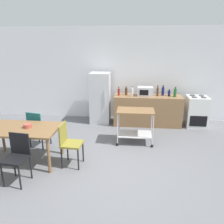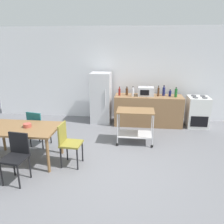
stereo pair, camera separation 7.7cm
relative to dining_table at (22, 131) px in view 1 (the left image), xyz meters
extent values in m
plane|color=slate|center=(1.79, -0.09, -0.67)|extent=(12.00, 12.00, 0.00)
cube|color=white|center=(1.79, 3.11, 0.78)|extent=(8.40, 0.12, 2.90)
cube|color=olive|center=(2.69, 2.51, -0.22)|extent=(2.00, 0.64, 0.90)
cube|color=brown|center=(0.00, 0.00, 0.06)|extent=(1.50, 0.90, 0.04)
cylinder|color=brown|center=(0.69, -0.39, -0.32)|extent=(0.06, 0.06, 0.71)
cylinder|color=brown|center=(-0.69, 0.39, -0.32)|extent=(0.06, 0.06, 0.71)
cylinder|color=brown|center=(0.69, 0.39, -0.32)|extent=(0.06, 0.06, 0.71)
cube|color=olive|center=(1.06, -0.07, -0.20)|extent=(0.42, 0.42, 0.04)
cube|color=olive|center=(0.88, -0.06, 0.02)|extent=(0.05, 0.38, 0.40)
cylinder|color=black|center=(1.22, -0.25, -0.45)|extent=(0.03, 0.03, 0.45)
cylinder|color=black|center=(1.24, 0.09, -0.45)|extent=(0.03, 0.03, 0.45)
cylinder|color=black|center=(0.88, -0.23, -0.45)|extent=(0.03, 0.03, 0.45)
cylinder|color=black|center=(0.90, 0.11, -0.45)|extent=(0.03, 0.03, 0.45)
cube|color=#1E666B|center=(0.04, 0.74, -0.20)|extent=(0.48, 0.48, 0.04)
cube|color=#1E666B|center=(0.00, 0.57, 0.02)|extent=(0.38, 0.11, 0.40)
cylinder|color=black|center=(0.24, 0.88, -0.45)|extent=(0.03, 0.03, 0.45)
cylinder|color=black|center=(-0.09, 0.95, -0.45)|extent=(0.03, 0.03, 0.45)
cylinder|color=black|center=(0.17, 0.54, -0.45)|extent=(0.03, 0.03, 0.45)
cylinder|color=black|center=(-0.16, 0.61, -0.45)|extent=(0.03, 0.03, 0.45)
cube|color=black|center=(0.23, -0.77, -0.20)|extent=(0.44, 0.44, 0.04)
cube|color=black|center=(0.26, -0.59, 0.02)|extent=(0.38, 0.07, 0.40)
cylinder|color=black|center=(0.05, -0.92, -0.45)|extent=(0.03, 0.03, 0.45)
cylinder|color=black|center=(0.38, -0.96, -0.45)|extent=(0.03, 0.03, 0.45)
cylinder|color=black|center=(0.09, -0.58, -0.45)|extent=(0.03, 0.03, 0.45)
cylinder|color=black|center=(0.42, -0.62, -0.45)|extent=(0.03, 0.03, 0.45)
cube|color=white|center=(4.14, 2.53, -0.22)|extent=(0.60, 0.60, 0.90)
cube|color=black|center=(4.14, 2.23, -0.42)|extent=(0.48, 0.01, 0.32)
cylinder|color=#47474C|center=(4.01, 2.41, 0.24)|extent=(0.16, 0.16, 0.02)
cylinder|color=#47474C|center=(4.27, 2.41, 0.24)|extent=(0.16, 0.16, 0.02)
cylinder|color=#47474C|center=(4.01, 2.65, 0.24)|extent=(0.16, 0.16, 0.02)
cylinder|color=#47474C|center=(4.27, 2.65, 0.24)|extent=(0.16, 0.16, 0.02)
cube|color=silver|center=(1.24, 2.61, 0.10)|extent=(0.60, 0.60, 1.55)
cylinder|color=silver|center=(1.42, 2.30, 0.18)|extent=(0.02, 0.02, 0.50)
cube|color=brown|center=(2.32, 1.17, 0.16)|extent=(0.90, 0.56, 0.03)
cube|color=silver|center=(2.32, 1.17, -0.45)|extent=(0.83, 0.52, 0.02)
cylinder|color=silver|center=(1.90, 0.92, -0.22)|extent=(0.02, 0.02, 0.76)
sphere|color=black|center=(1.90, 0.92, -0.64)|extent=(0.07, 0.07, 0.07)
cylinder|color=silver|center=(2.74, 0.92, -0.22)|extent=(0.02, 0.02, 0.76)
sphere|color=black|center=(2.74, 0.92, -0.64)|extent=(0.07, 0.07, 0.07)
cylinder|color=silver|center=(1.90, 1.42, -0.22)|extent=(0.02, 0.02, 0.76)
sphere|color=black|center=(1.90, 1.42, -0.64)|extent=(0.07, 0.07, 0.07)
cylinder|color=silver|center=(2.74, 1.42, -0.22)|extent=(0.02, 0.02, 0.76)
sphere|color=black|center=(2.74, 1.42, -0.64)|extent=(0.07, 0.07, 0.07)
cylinder|color=maroon|center=(1.82, 2.47, 0.33)|extent=(0.07, 0.07, 0.20)
cylinder|color=maroon|center=(1.82, 2.47, 0.46)|extent=(0.03, 0.03, 0.06)
cylinder|color=black|center=(1.82, 2.47, 0.49)|extent=(0.03, 0.03, 0.01)
cylinder|color=#4C2D19|center=(2.04, 2.56, 0.33)|extent=(0.08, 0.08, 0.20)
cylinder|color=#4C2D19|center=(2.04, 2.56, 0.45)|extent=(0.03, 0.03, 0.04)
cylinder|color=black|center=(2.04, 2.56, 0.48)|extent=(0.04, 0.04, 0.01)
cylinder|color=silver|center=(2.22, 2.41, 0.34)|extent=(0.08, 0.08, 0.23)
cylinder|color=silver|center=(2.22, 2.41, 0.48)|extent=(0.04, 0.04, 0.06)
cylinder|color=black|center=(2.22, 2.41, 0.52)|extent=(0.04, 0.04, 0.01)
cube|color=silver|center=(2.60, 2.52, 0.36)|extent=(0.46, 0.34, 0.26)
cube|color=black|center=(2.56, 2.34, 0.36)|extent=(0.25, 0.01, 0.16)
cylinder|color=#4C2D19|center=(2.96, 2.52, 0.35)|extent=(0.06, 0.06, 0.25)
cylinder|color=#4C2D19|center=(2.96, 2.52, 0.50)|extent=(0.03, 0.03, 0.05)
cylinder|color=black|center=(2.96, 2.52, 0.53)|extent=(0.03, 0.03, 0.01)
cylinder|color=navy|center=(3.13, 2.60, 0.35)|extent=(0.08, 0.08, 0.24)
cylinder|color=navy|center=(3.13, 2.60, 0.50)|extent=(0.04, 0.04, 0.06)
cylinder|color=black|center=(3.13, 2.60, 0.54)|extent=(0.04, 0.04, 0.01)
cylinder|color=navy|center=(3.31, 2.55, 0.31)|extent=(0.07, 0.07, 0.15)
cylinder|color=navy|center=(3.31, 2.55, 0.40)|extent=(0.03, 0.03, 0.04)
cylinder|color=black|center=(3.31, 2.55, 0.42)|extent=(0.04, 0.04, 0.01)
cylinder|color=#1E6628|center=(3.46, 2.45, 0.35)|extent=(0.08, 0.08, 0.24)
cylinder|color=#1E6628|center=(3.46, 2.45, 0.49)|extent=(0.04, 0.04, 0.04)
cylinder|color=black|center=(3.46, 2.45, 0.51)|extent=(0.04, 0.04, 0.01)
cylinder|color=#B24C3F|center=(0.12, 0.03, 0.12)|extent=(0.17, 0.17, 0.08)
camera|label=1|loc=(2.27, -4.10, 1.76)|focal=36.15mm
camera|label=2|loc=(2.35, -4.09, 1.76)|focal=36.15mm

